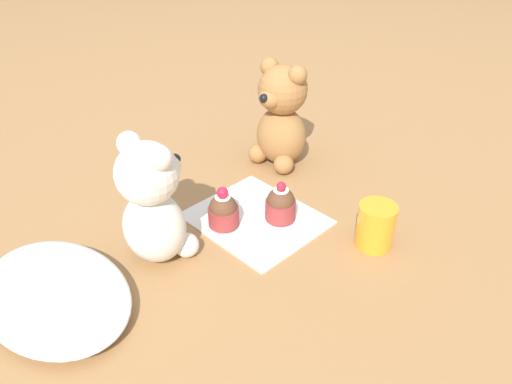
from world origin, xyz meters
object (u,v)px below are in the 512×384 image
teddy_bear_tan (281,116)px  juice_glass (376,226)px  cupcake_near_tan_bear (281,204)px  cupcake_near_cream_bear (223,211)px  teddy_bear_cream (153,203)px

teddy_bear_tan → juice_glass: teddy_bear_tan is taller
teddy_bear_tan → juice_glass: bearing=-20.3°
juice_glass → cupcake_near_tan_bear: bearing=21.9°
cupcake_near_cream_bear → cupcake_near_tan_bear: size_ratio=1.01×
juice_glass → cupcake_near_cream_bear: bearing=34.5°
cupcake_near_cream_bear → cupcake_near_tan_bear: same height
teddy_bear_cream → cupcake_near_tan_bear: 0.22m
cupcake_near_cream_bear → teddy_bear_cream: bearing=82.5°
teddy_bear_tan → cupcake_near_tan_bear: 0.21m
cupcake_near_tan_bear → juice_glass: (-0.15, -0.06, 0.00)m
teddy_bear_cream → cupcake_near_tan_bear: bearing=-114.5°
teddy_bear_tan → cupcake_near_tan_bear: size_ratio=2.94×
teddy_bear_cream → cupcake_near_tan_bear: (-0.07, -0.20, -0.06)m
teddy_bear_cream → cupcake_near_cream_bear: bearing=-102.5°
cupcake_near_tan_bear → teddy_bear_tan: bearing=-46.7°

